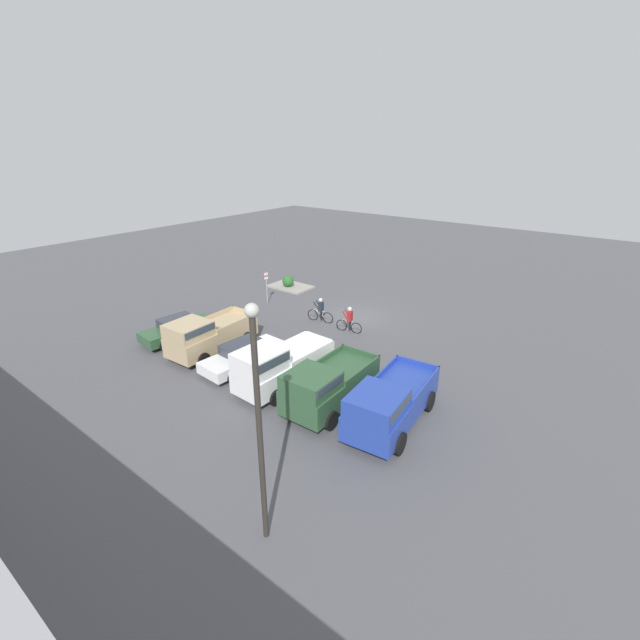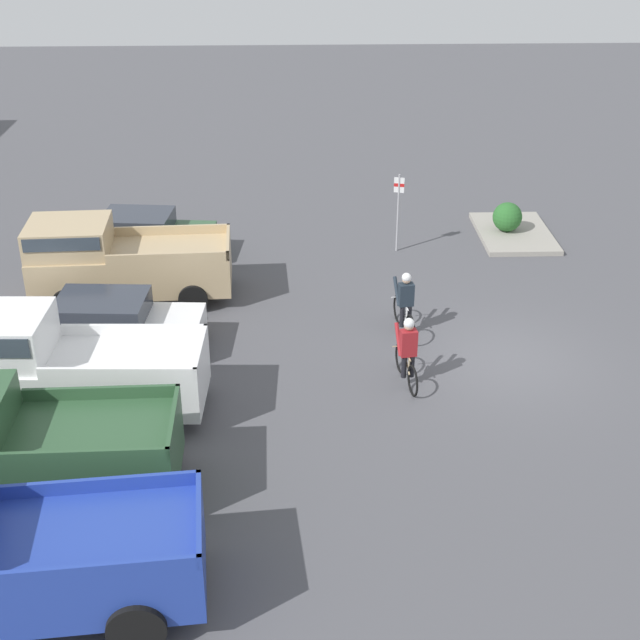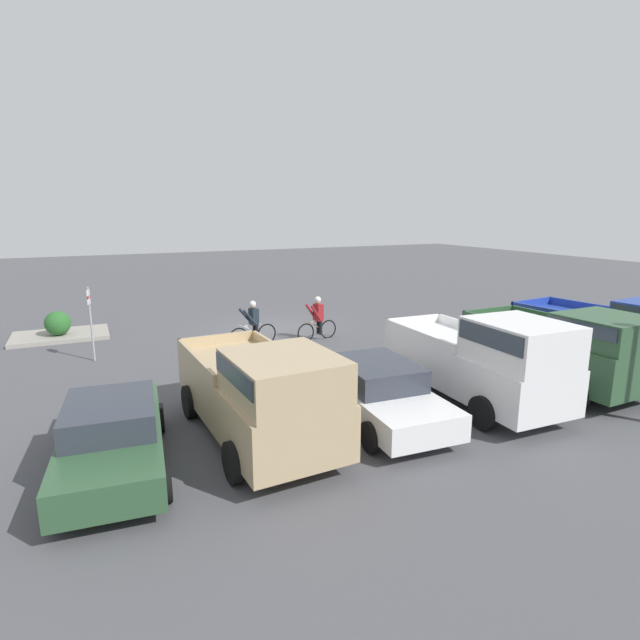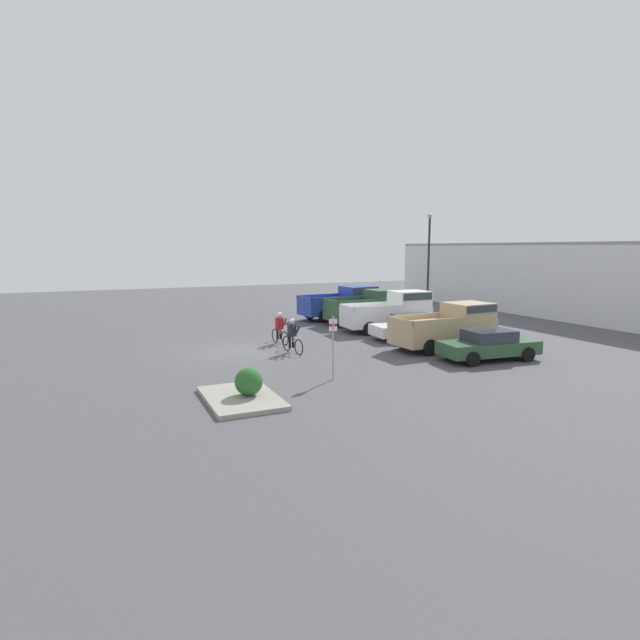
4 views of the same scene
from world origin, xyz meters
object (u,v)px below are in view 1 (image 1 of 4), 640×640
at_px(shrub, 288,281).
at_px(cyclist_1, 349,319).
at_px(pickup_truck_0, 389,403).
at_px(pickup_truck_1, 327,385).
at_px(fire_lane_sign, 267,284).
at_px(cyclist_0, 321,310).
at_px(lamppost, 258,415).
at_px(sedan_0, 244,355).
at_px(pickup_truck_3, 207,334).
at_px(pickup_truck_2, 278,365).
at_px(sedan_1, 179,328).

bearing_deg(shrub, cyclist_1, 154.38).
bearing_deg(pickup_truck_0, pickup_truck_1, 7.32).
bearing_deg(fire_lane_sign, cyclist_0, 175.77).
height_order(cyclist_1, lamppost, lamppost).
bearing_deg(sedan_0, cyclist_1, -104.41).
distance_m(cyclist_1, shrub, 9.65).
relative_size(pickup_truck_3, lamppost, 0.72).
height_order(pickup_truck_0, lamppost, lamppost).
height_order(pickup_truck_2, cyclist_0, pickup_truck_2).
bearing_deg(sedan_0, pickup_truck_1, 175.90).
distance_m(cyclist_0, fire_lane_sign, 5.22).
height_order(cyclist_0, fire_lane_sign, fire_lane_sign).
xyz_separation_m(cyclist_1, fire_lane_sign, (7.57, -0.61, 0.62)).
bearing_deg(cyclist_0, pickup_truck_2, 113.75).
height_order(sedan_0, cyclist_0, cyclist_0).
bearing_deg(shrub, cyclist_0, 147.96).
height_order(cyclist_0, cyclist_1, cyclist_1).
distance_m(pickup_truck_2, cyclist_0, 8.41).
relative_size(cyclist_1, shrub, 1.87).
xyz_separation_m(pickup_truck_3, fire_lane_sign, (2.98, -7.76, 0.32)).
distance_m(pickup_truck_1, pickup_truck_2, 2.82).
relative_size(sedan_1, shrub, 4.96).
distance_m(pickup_truck_1, lamppost, 7.61).
bearing_deg(lamppost, shrub, -50.14).
distance_m(sedan_1, cyclist_0, 8.80).
relative_size(pickup_truck_1, lamppost, 0.67).
distance_m(fire_lane_sign, shrub, 3.82).
bearing_deg(sedan_0, cyclist_0, -85.27).
bearing_deg(cyclist_0, sedan_1, 55.39).
distance_m(pickup_truck_0, cyclist_1, 9.69).
relative_size(fire_lane_sign, lamppost, 0.32).
distance_m(pickup_truck_0, shrub, 19.01).
xyz_separation_m(cyclist_0, fire_lane_sign, (5.17, -0.38, 0.64)).
relative_size(pickup_truck_2, sedan_1, 1.17).
relative_size(pickup_truck_1, pickup_truck_3, 0.94).
bearing_deg(shrub, pickup_truck_3, 109.97).
bearing_deg(sedan_0, pickup_truck_3, 2.54).
distance_m(lamppost, shrub, 23.78).
bearing_deg(pickup_truck_1, lamppost, 111.65).
height_order(pickup_truck_3, fire_lane_sign, fire_lane_sign).
height_order(pickup_truck_0, shrub, pickup_truck_0).
relative_size(pickup_truck_0, sedan_0, 1.17).
relative_size(sedan_0, cyclist_0, 2.58).
distance_m(cyclist_1, fire_lane_sign, 7.62).
distance_m(sedan_1, fire_lane_sign, 7.67).
xyz_separation_m(sedan_1, shrub, (1.29, -11.18, -0.07)).
bearing_deg(pickup_truck_2, shrub, -50.23).
xyz_separation_m(pickup_truck_1, pickup_truck_3, (8.39, -0.28, -0.02)).
relative_size(pickup_truck_2, cyclist_1, 3.11).
relative_size(pickup_truck_0, lamppost, 0.76).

